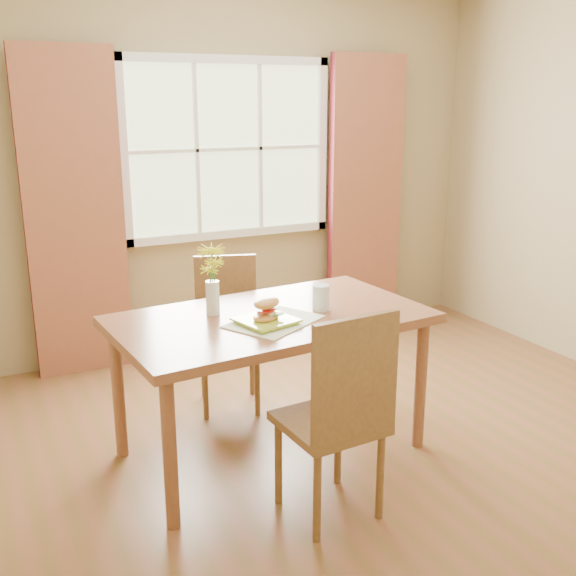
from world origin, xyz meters
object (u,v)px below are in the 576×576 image
at_px(chair_near, 341,409).
at_px(water_glass, 321,298).
at_px(dining_table, 271,330).
at_px(flower_vase, 212,273).
at_px(croissant_sandwich, 267,310).
at_px(chair_far, 227,325).

distance_m(chair_near, water_glass, 0.78).
relative_size(dining_table, chair_near, 1.66).
xyz_separation_m(water_glass, flower_vase, (-0.54, 0.18, 0.16)).
bearing_deg(dining_table, croissant_sandwich, -127.57).
height_order(dining_table, chair_near, chair_near).
relative_size(chair_near, water_glass, 7.40).
xyz_separation_m(dining_table, croissant_sandwich, (-0.08, -0.13, 0.16)).
bearing_deg(dining_table, chair_near, -94.06).
distance_m(dining_table, croissant_sandwich, 0.22).
bearing_deg(chair_far, chair_near, -73.35).
distance_m(chair_near, croissant_sandwich, 0.66).
relative_size(croissant_sandwich, water_glass, 1.43).
bearing_deg(chair_far, flower_vase, -100.22).
bearing_deg(croissant_sandwich, water_glass, -15.49).
relative_size(chair_far, flower_vase, 2.52).
xyz_separation_m(chair_far, water_glass, (0.25, -0.74, 0.34)).
relative_size(chair_far, croissant_sandwich, 4.74).
bearing_deg(chair_near, flower_vase, 103.92).
relative_size(dining_table, chair_far, 1.80).
distance_m(croissant_sandwich, water_glass, 0.37).
xyz_separation_m(chair_near, water_glass, (0.27, 0.67, 0.29)).
relative_size(chair_near, chair_far, 1.09).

